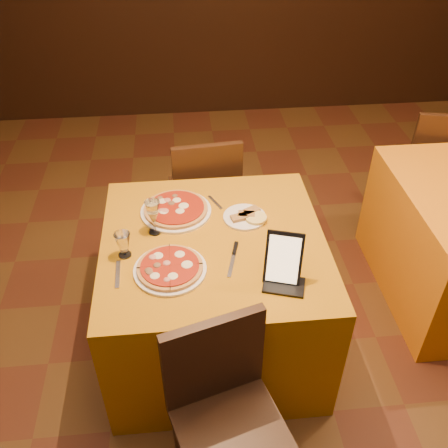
{
  "coord_description": "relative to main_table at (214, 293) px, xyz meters",
  "views": [
    {
      "loc": [
        -0.32,
        -1.34,
        2.33
      ],
      "look_at": [
        -0.14,
        0.51,
        0.86
      ],
      "focal_mm": 40.0,
      "sensor_mm": 36.0,
      "label": 1
    }
  ],
  "objects": [
    {
      "name": "chair_main_near",
      "position": [
        0.0,
        -0.84,
        0.08
      ],
      "size": [
        0.59,
        0.59,
        0.91
      ],
      "primitive_type": null,
      "rotation": [
        0.0,
        0.0,
        0.29
      ],
      "color": "black",
      "rests_on": "floor"
    },
    {
      "name": "cutlet_dish",
      "position": [
        0.17,
        0.15,
        0.39
      ],
      "size": [
        0.22,
        0.22,
        0.03
      ],
      "rotation": [
        0.0,
        0.0,
        0.26
      ],
      "color": "white",
      "rests_on": "main_table"
    },
    {
      "name": "water_glass",
      "position": [
        -0.43,
        -0.07,
        0.44
      ],
      "size": [
        0.06,
        0.06,
        0.13
      ],
      "primitive_type": null,
      "rotation": [
        0.0,
        0.0,
        0.02
      ],
      "color": "silver",
      "rests_on": "main_table"
    },
    {
      "name": "fork_far",
      "position": [
        0.03,
        0.3,
        0.38
      ],
      "size": [
        0.07,
        0.13,
        0.01
      ],
      "primitive_type": "cube",
      "rotation": [
        0.0,
        0.0,
        2.01
      ],
      "color": "#A6A5AC",
      "rests_on": "main_table"
    },
    {
      "name": "pizza_far",
      "position": [
        -0.18,
        0.24,
        0.39
      ],
      "size": [
        0.37,
        0.37,
        0.03
      ],
      "rotation": [
        0.0,
        0.0,
        0.2
      ],
      "color": "white",
      "rests_on": "main_table"
    },
    {
      "name": "chair_side_far",
      "position": [
        1.65,
        1.06,
        0.08
      ],
      "size": [
        0.47,
        0.47,
        0.91
      ],
      "primitive_type": null,
      "rotation": [
        0.0,
        0.0,
        2.92
      ],
      "color": "black",
      "rests_on": "floor"
    },
    {
      "name": "wine_glass",
      "position": [
        -0.29,
        0.09,
        0.47
      ],
      "size": [
        0.09,
        0.09,
        0.19
      ],
      "primitive_type": null,
      "rotation": [
        0.0,
        0.0,
        0.31
      ],
      "color": "#EBD786",
      "rests_on": "main_table"
    },
    {
      "name": "pizza_near",
      "position": [
        -0.21,
        -0.2,
        0.39
      ],
      "size": [
        0.33,
        0.33,
        0.03
      ],
      "rotation": [
        0.0,
        0.0,
        -0.32
      ],
      "color": "white",
      "rests_on": "main_table"
    },
    {
      "name": "tablet",
      "position": [
        0.28,
        -0.3,
        0.49
      ],
      "size": [
        0.18,
        0.14,
        0.23
      ],
      "primitive_type": "cube",
      "rotation": [
        -0.35,
        0.0,
        -0.3
      ],
      "color": "black",
      "rests_on": "main_table"
    },
    {
      "name": "knife",
      "position": [
        0.08,
        -0.16,
        0.38
      ],
      "size": [
        0.08,
        0.22,
        0.01
      ],
      "primitive_type": "cube",
      "rotation": [
        0.0,
        0.0,
        1.31
      ],
      "color": "#B9BBC1",
      "rests_on": "main_table"
    },
    {
      "name": "fork_near",
      "position": [
        -0.45,
        -0.2,
        0.38
      ],
      "size": [
        0.03,
        0.18,
        0.01
      ],
      "primitive_type": "cube",
      "rotation": [
        0.0,
        0.0,
        1.6
      ],
      "color": "silver",
      "rests_on": "main_table"
    },
    {
      "name": "main_table",
      "position": [
        0.0,
        0.0,
        0.0
      ],
      "size": [
        1.1,
        1.1,
        0.75
      ],
      "primitive_type": "cube",
      "color": "#B9770B",
      "rests_on": "floor"
    },
    {
      "name": "floor",
      "position": [
        0.19,
        -0.53,
        -0.38
      ],
      "size": [
        6.0,
        7.0,
        0.01
      ],
      "primitive_type": "cube",
      "color": "#5E2D19",
      "rests_on": "ground"
    },
    {
      "name": "chair_main_far",
      "position": [
        0.0,
        0.84,
        0.08
      ],
      "size": [
        0.52,
        0.52,
        0.91
      ],
      "primitive_type": null,
      "rotation": [
        0.0,
        0.0,
        3.24
      ],
      "color": "black",
      "rests_on": "floor"
    }
  ]
}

